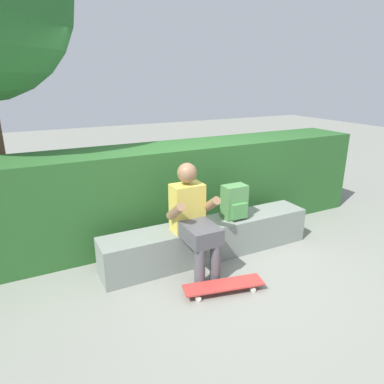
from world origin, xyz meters
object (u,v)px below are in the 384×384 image
Objects in this scene: bench_main at (210,239)px; person_skater at (193,217)px; skateboard_near_person at (224,285)px; backpack_on_bench at (235,202)px.

bench_main is 2.18× the size of person_skater.
skateboard_near_person is at bearing -109.05° from bench_main.
person_skater is at bearing -163.21° from backpack_on_bench.
person_skater is at bearing 98.54° from skateboard_near_person.
person_skater reaches higher than backpack_on_bench.
skateboard_near_person is (-0.24, -0.71, -0.14)m from bench_main.
skateboard_near_person is (0.08, -0.50, -0.55)m from person_skater.
person_skater is 0.67m from backpack_on_bench.
backpack_on_bench is at bearing 16.79° from person_skater.
backpack_on_bench is at bearing -1.66° from bench_main.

